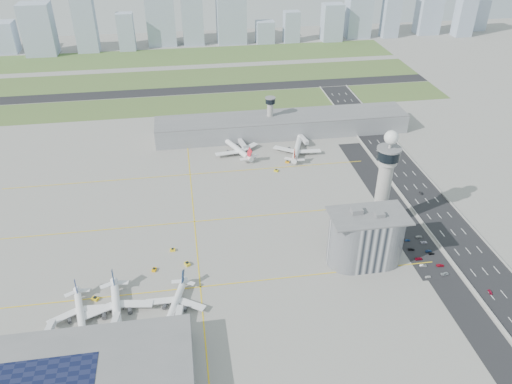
{
  "coord_description": "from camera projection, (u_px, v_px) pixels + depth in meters",
  "views": [
    {
      "loc": [
        -41.51,
        -228.19,
        181.9
      ],
      "look_at": [
        0.0,
        35.0,
        15.0
      ],
      "focal_mm": 35.0,
      "sensor_mm": 36.0,
      "label": 1
    }
  ],
  "objects": [
    {
      "name": "skyline_bldg_11",
      "position": [
        291.0,
        27.0,
        651.4
      ],
      "size": [
        20.22,
        16.18,
        38.97
      ],
      "primitive_type": "cube",
      "color": "#9EADC1",
      "rests_on": "ground"
    },
    {
      "name": "jet_bridge_far_0",
      "position": [
        240.0,
        142.0,
        402.31
      ],
      "size": [
        5.39,
        14.31,
        5.7
      ],
      "primitive_type": null,
      "rotation": [
        0.0,
        0.0,
        -1.4
      ],
      "color": "silver",
      "rests_on": "ground"
    },
    {
      "name": "tug_0",
      "position": [
        95.0,
        298.0,
        254.16
      ],
      "size": [
        3.99,
        3.66,
        1.91
      ],
      "primitive_type": null,
      "rotation": [
        0.0,
        0.0,
        1.02
      ],
      "color": "gold",
      "rests_on": "ground"
    },
    {
      "name": "near_terminal",
      "position": [
        93.0,
        372.0,
        209.36
      ],
      "size": [
        84.0,
        42.0,
        13.0
      ],
      "color": "gray",
      "rests_on": "ground"
    },
    {
      "name": "grass_strip_0",
      "position": [
        205.0,
        103.0,
        478.75
      ],
      "size": [
        480.0,
        50.0,
        0.08
      ],
      "primitive_type": "cube",
      "color": "#395427",
      "rests_on": "ground"
    },
    {
      "name": "skyline_bldg_14",
      "position": [
        392.0,
        11.0,
        664.06
      ],
      "size": [
        21.59,
        17.28,
        68.75
      ],
      "primitive_type": "cube",
      "color": "#9EADC1",
      "rests_on": "ground"
    },
    {
      "name": "skyline_bldg_13",
      "position": [
        359.0,
        6.0,
        660.79
      ],
      "size": [
        32.26,
        25.81,
        81.2
      ],
      "primitive_type": "cube",
      "color": "#9EADC1",
      "rests_on": "ground"
    },
    {
      "name": "car_hw_0",
      "position": [
        490.0,
        292.0,
        258.57
      ],
      "size": [
        1.8,
        3.63,
        1.19
      ],
      "primitive_type": "imported",
      "rotation": [
        0.0,
        0.0,
        -0.12
      ],
      "color": "#A01133",
      "rests_on": "ground"
    },
    {
      "name": "skyline_bldg_12",
      "position": [
        332.0,
        22.0,
        654.7
      ],
      "size": [
        26.14,
        20.92,
        46.89
      ],
      "primitive_type": "cube",
      "color": "#9EADC1",
      "rests_on": "ground"
    },
    {
      "name": "car_lot_7",
      "position": [
        440.0,
        265.0,
        276.49
      ],
      "size": [
        4.42,
        2.07,
        1.25
      ],
      "primitive_type": "imported",
      "rotation": [
        0.0,
        0.0,
        1.49
      ],
      "color": "#AF0C21",
      "rests_on": "ground"
    },
    {
      "name": "tug_3",
      "position": [
        173.0,
        250.0,
        287.87
      ],
      "size": [
        2.95,
        2.07,
        1.68
      ],
      "primitive_type": null,
      "rotation": [
        0.0,
        0.0,
        -1.6
      ],
      "color": "yellow",
      "rests_on": "ground"
    },
    {
      "name": "airplane_near_a",
      "position": [
        79.0,
        310.0,
        241.31
      ],
      "size": [
        38.89,
        43.06,
        10.35
      ],
      "primitive_type": null,
      "rotation": [
        0.0,
        0.0,
        -1.35
      ],
      "color": "white",
      "rests_on": "ground"
    },
    {
      "name": "jet_bridge_near_2",
      "position": [
        176.0,
        331.0,
        233.49
      ],
      "size": [
        5.39,
        14.31,
        5.7
      ],
      "primitive_type": null,
      "rotation": [
        0.0,
        0.0,
        1.4
      ],
      "color": "silver",
      "rests_on": "ground"
    },
    {
      "name": "car_lot_4",
      "position": [
        407.0,
        240.0,
        295.92
      ],
      "size": [
        3.36,
        1.52,
        1.12
      ],
      "primitive_type": "imported",
      "rotation": [
        0.0,
        0.0,
        1.51
      ],
      "color": "navy",
      "rests_on": "ground"
    },
    {
      "name": "jet_bridge_far_1",
      "position": [
        300.0,
        137.0,
        408.92
      ],
      "size": [
        5.39,
        14.31,
        5.7
      ],
      "primitive_type": null,
      "rotation": [
        0.0,
        0.0,
        -1.4
      ],
      "color": "silver",
      "rests_on": "ground"
    },
    {
      "name": "airplane_far_b",
      "position": [
        297.0,
        145.0,
        389.23
      ],
      "size": [
        50.35,
        54.48,
        12.47
      ],
      "primitive_type": null,
      "rotation": [
        0.0,
        0.0,
        1.24
      ],
      "color": "white",
      "rests_on": "ground"
    },
    {
      "name": "skyline_bldg_10",
      "position": [
        265.0,
        32.0,
        650.04
      ],
      "size": [
        23.01,
        18.41,
        27.75
      ],
      "primitive_type": "cube",
      "color": "#9EADC1",
      "rests_on": "ground"
    },
    {
      "name": "barrier_left",
      "position": [
        427.0,
        228.0,
        306.08
      ],
      "size": [
        0.6,
        500.0,
        1.2
      ],
      "primitive_type": "cube",
      "color": "#9E9E99",
      "rests_on": "ground"
    },
    {
      "name": "car_lot_6",
      "position": [
        445.0,
        274.0,
        270.49
      ],
      "size": [
        4.77,
        2.57,
        1.27
      ],
      "primitive_type": "imported",
      "rotation": [
        0.0,
        0.0,
        1.67
      ],
      "color": "#9DA4A9",
      "rests_on": "ground"
    },
    {
      "name": "car_hw_2",
      "position": [
        387.0,
        140.0,
        409.75
      ],
      "size": [
        2.42,
        4.29,
        1.13
      ],
      "primitive_type": "imported",
      "rotation": [
        0.0,
        0.0,
        0.14
      ],
      "color": "navy",
      "rests_on": "ground"
    },
    {
      "name": "taxiway_line_h_0",
      "position": [
        200.0,
        287.0,
        262.67
      ],
      "size": [
        260.0,
        0.6,
        0.01
      ],
      "primitive_type": "cube",
      "color": "yellow",
      "rests_on": "ground"
    },
    {
      "name": "car_lot_11",
      "position": [
        419.0,
        237.0,
        298.71
      ],
      "size": [
        4.2,
        1.92,
        1.19
      ],
      "primitive_type": "imported",
      "rotation": [
        0.0,
        0.0,
        1.63
      ],
      "color": "#ABABAB",
      "rests_on": "ground"
    },
    {
      "name": "tug_5",
      "position": [
        287.0,
        162.0,
        377.79
      ],
      "size": [
        3.61,
        3.16,
        1.75
      ],
      "primitive_type": null,
      "rotation": [
        0.0,
        0.0,
        -2.01
      ],
      "color": "orange",
      "rests_on": "ground"
    },
    {
      "name": "secondary_tower",
      "position": [
        270.0,
        112.0,
        412.61
      ],
      "size": [
        8.6,
        8.6,
        31.9
      ],
      "color": "#ADAAA5",
      "rests_on": "ground"
    },
    {
      "name": "parking_lot",
      "position": [
        423.0,
        253.0,
        286.24
      ],
      "size": [
        20.0,
        44.0,
        0.1
      ],
      "primitive_type": "cube",
      "color": "black",
      "rests_on": "ground"
    },
    {
      "name": "skyline_bldg_16",
      "position": [
        466.0,
        9.0,
        667.9
      ],
      "size": [
        23.04,
        18.43,
        71.56
      ],
      "primitive_type": "cube",
      "color": "#9EADC1",
      "rests_on": "ground"
    },
    {
      "name": "barrier_right",
      "position": [
        470.0,
        224.0,
        309.78
      ],
      "size": [
        0.6,
        500.0,
        1.2
      ],
      "primitive_type": "cube",
      "color": "#9E9E99",
      "rests_on": "ground"
    },
    {
      "name": "taxiway_line_v",
      "position": [
        194.0,
        222.0,
        312.89
      ],
      "size": [
        0.6,
        260.0,
        0.01
      ],
      "primitive_type": "cube",
      "color": "yellow",
      "rests_on": "ground"
    },
    {
      "name": "car_lot_5",
      "position": [
        400.0,
        233.0,
        301.47
      ],
      "size": [
        3.64,
        1.61,
        1.16
      ],
      "primitive_type": "imported",
      "rotation": [
        0.0,
        0.0,
        1.46
      ],
      "color": "silver",
      "rests_on": "ground"
    },
    {
      "name": "car_lot_9",
      "position": [
        429.0,
        251.0,
        287.1
      ],
      "size": [
        3.7,
        1.45,
        1.2
      ],
      "primitive_type": "imported",
      "rotation": [
        0.0,
        0.0,
        1.62
      ],
      "color": "#102447",
      "rests_on": "ground"
    },
    {
      "name": "skyline_bldg_4",
      "position": [
        38.0,
        29.0,
        597.61
      ],
      "size": [
        35.81,
        28.65,
        60.36
      ],
      "primitive_type": "cube",
      "color": "#9EADC1",
      "rests_on": "ground"
    },
    {
      "name": "highway",
      "position": [
        448.0,
        227.0,
        308.22
      ],
      "size": [
        28.0,
        500.0,
        0.1
      ],
      "primitive_type": "cube",
      "color": "black",
      "rests_on": "ground"
    },
    {
      "name": "car_lot_8",
      "position": [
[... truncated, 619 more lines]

